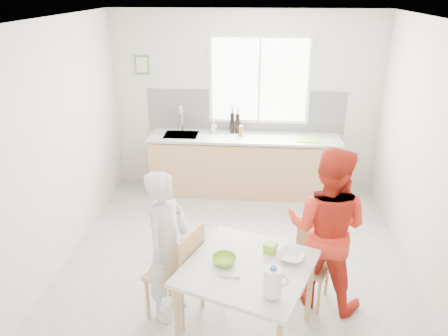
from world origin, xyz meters
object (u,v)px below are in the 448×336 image
object	(u,v)px
bowl_white	(291,257)
chair_far	(310,258)
dining_table	(248,274)
person_white	(167,246)
milk_jug	(273,282)
wine_bottle_a	(232,123)
wine_bottle_b	(238,123)
person_red	(326,229)
bowl_green	(224,260)
chair_left	(181,270)

from	to	relation	value
bowl_white	chair_far	bearing A→B (deg)	64.23
dining_table	person_white	distance (m)	0.82
dining_table	bowl_white	world-z (taller)	bowl_white
dining_table	milk_jug	distance (m)	0.48
wine_bottle_a	wine_bottle_b	xyz separation A→B (m)	(0.08, 0.00, -0.01)
person_white	person_red	bearing A→B (deg)	-57.66
wine_bottle_b	wine_bottle_a	bearing A→B (deg)	-177.98
dining_table	bowl_white	bearing A→B (deg)	19.10
bowl_green	wine_bottle_b	world-z (taller)	wine_bottle_b
chair_far	bowl_white	bearing A→B (deg)	-95.07
person_white	person_red	xyz separation A→B (m)	(1.50, 0.31, 0.08)
chair_left	wine_bottle_a	distance (m)	3.02
wine_bottle_a	wine_bottle_b	distance (m)	0.08
dining_table	bowl_green	world-z (taller)	bowl_green
dining_table	chair_left	xyz separation A→B (m)	(-0.63, 0.24, -0.17)
milk_jug	wine_bottle_b	size ratio (longest dim) A/B	0.84
person_white	chair_far	bearing A→B (deg)	-55.06
chair_far	bowl_green	distance (m)	1.08
dining_table	person_red	world-z (taller)	person_red
person_white	milk_jug	distance (m)	1.18
person_red	bowl_white	world-z (taller)	person_red
bowl_green	wine_bottle_a	size ratio (longest dim) A/B	0.66
chair_far	wine_bottle_b	xyz separation A→B (m)	(-0.89, 2.56, 0.61)
chair_far	bowl_green	xyz separation A→B (m)	(-0.82, -0.61, 0.35)
person_white	person_red	world-z (taller)	person_red
bowl_white	milk_jug	bearing A→B (deg)	-108.15
dining_table	wine_bottle_b	distance (m)	3.23
chair_left	milk_jug	world-z (taller)	milk_jug
bowl_white	milk_jug	world-z (taller)	milk_jug
chair_far	milk_jug	size ratio (longest dim) A/B	3.33
chair_left	person_red	distance (m)	1.45
dining_table	milk_jug	world-z (taller)	milk_jug
person_white	bowl_white	world-z (taller)	person_white
chair_left	person_red	xyz separation A→B (m)	(1.37, 0.36, 0.30)
chair_far	bowl_white	xyz separation A→B (m)	(-0.25, -0.51, 0.35)
chair_left	wine_bottle_a	xyz separation A→B (m)	(0.28, 2.95, 0.54)
bowl_white	wine_bottle_b	world-z (taller)	wine_bottle_b
person_red	chair_left	bearing A→B (deg)	35.35
dining_table	chair_far	xyz separation A→B (m)	(0.62, 0.64, -0.24)
bowl_green	milk_jug	xyz separation A→B (m)	(0.41, -0.40, 0.10)
wine_bottle_b	milk_jug	bearing A→B (deg)	-82.42
wine_bottle_a	chair_far	bearing A→B (deg)	-69.20
bowl_white	dining_table	bearing A→B (deg)	-160.90
chair_left	dining_table	bearing A→B (deg)	90.00
person_red	wine_bottle_a	size ratio (longest dim) A/B	5.23
bowl_white	wine_bottle_a	xyz separation A→B (m)	(-0.72, 3.06, 0.26)
bowl_green	person_red	bearing A→B (deg)	31.34
person_red	milk_jug	xyz separation A→B (m)	(-0.53, -0.97, 0.09)
dining_table	chair_left	world-z (taller)	chair_left
chair_left	milk_jug	bearing A→B (deg)	74.43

